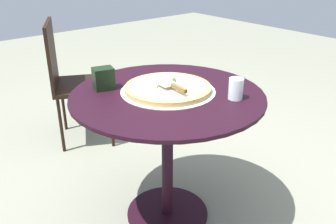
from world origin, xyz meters
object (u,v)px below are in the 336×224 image
at_px(pizza_on_tray, 168,88).
at_px(napkin_dispenser, 104,79).
at_px(patio_table, 167,124).
at_px(patio_chair_far, 71,75).
at_px(pizza_server, 173,86).
at_px(drinking_cup, 236,89).

xyz_separation_m(pizza_on_tray, napkin_dispenser, (-0.23, -0.23, 0.04)).
xyz_separation_m(patio_table, patio_chair_far, (-1.17, 0.03, -0.04)).
relative_size(pizza_server, drinking_cup, 2.10).
bearing_deg(pizza_server, patio_chair_far, 178.44).
bearing_deg(patio_table, patio_chair_far, 178.68).
bearing_deg(pizza_on_tray, drinking_cup, 32.89).
height_order(patio_table, pizza_on_tray, pizza_on_tray).
relative_size(drinking_cup, patio_chair_far, 0.11).
distance_m(patio_table, napkin_dispenser, 0.40).
height_order(napkin_dispenser, patio_chair_far, patio_chair_far).
xyz_separation_m(patio_table, napkin_dispenser, (-0.25, -0.21, 0.23)).
height_order(patio_table, napkin_dispenser, napkin_dispenser).
bearing_deg(napkin_dispenser, drinking_cup, 143.42).
bearing_deg(pizza_server, pizza_on_tray, 159.64).
height_order(pizza_on_tray, patio_chair_far, patio_chair_far).
xyz_separation_m(patio_table, pizza_server, (0.05, -0.01, 0.23)).
height_order(pizza_server, napkin_dispenser, napkin_dispenser).
bearing_deg(pizza_server, drinking_cup, 44.00).
relative_size(pizza_on_tray, napkin_dispenser, 4.28).
bearing_deg(pizza_server, napkin_dispenser, -145.98).
xyz_separation_m(drinking_cup, napkin_dispenser, (-0.52, -0.41, 0.00)).
distance_m(pizza_on_tray, napkin_dispenser, 0.33).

